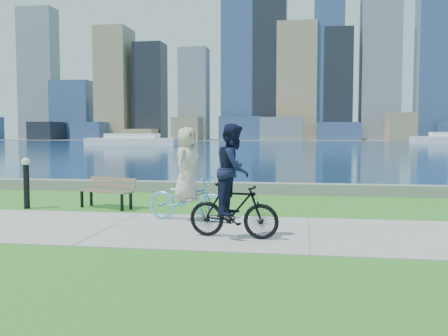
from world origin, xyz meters
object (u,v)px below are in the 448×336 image
(bollard_lamp, at_px, (26,179))
(cyclist_woman, at_px, (187,186))
(park_bench, at_px, (108,189))
(cyclist_man, at_px, (234,190))

(bollard_lamp, xyz_separation_m, cyclist_woman, (4.49, -1.16, 0.03))
(cyclist_woman, bearing_deg, park_bench, 70.79)
(bollard_lamp, height_order, cyclist_man, cyclist_man)
(cyclist_woman, height_order, cyclist_man, cyclist_man)
(cyclist_woman, bearing_deg, bollard_lamp, 89.15)
(park_bench, relative_size, cyclist_woman, 0.79)
(bollard_lamp, distance_m, cyclist_man, 6.40)
(park_bench, bearing_deg, bollard_lamp, -148.77)
(bollard_lamp, bearing_deg, cyclist_woman, -14.47)
(cyclist_woman, bearing_deg, cyclist_man, -128.68)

